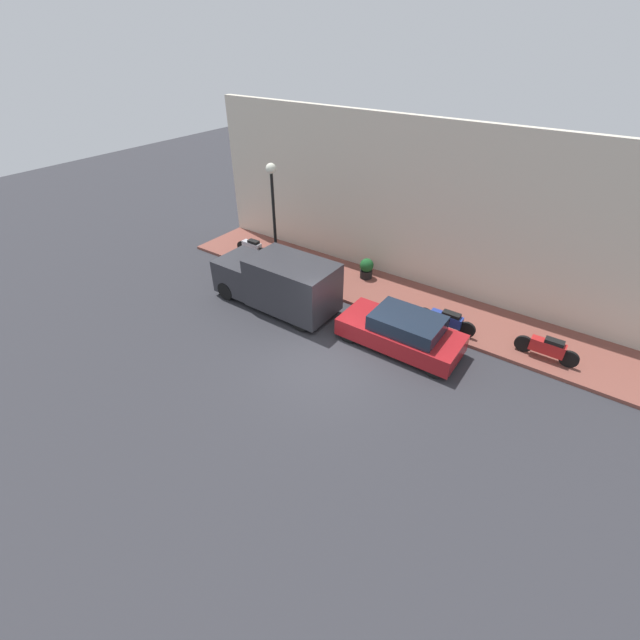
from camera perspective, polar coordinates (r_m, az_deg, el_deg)
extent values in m
plane|color=#2D2D33|center=(13.49, 0.66, -5.90)|extent=(60.00, 60.00, 0.00)
cube|color=brown|center=(16.92, 10.03, 3.10)|extent=(2.85, 19.46, 0.12)
cube|color=beige|center=(16.93, 13.57, 14.28)|extent=(0.30, 19.46, 6.27)
cube|color=maroon|center=(14.16, 10.59, -1.91)|extent=(1.71, 3.98, 0.60)
cube|color=#192333|center=(13.79, 11.56, -0.37)|extent=(1.50, 2.19, 0.49)
cylinder|color=black|center=(14.26, 3.76, -1.79)|extent=(0.20, 0.63, 0.63)
cylinder|color=black|center=(15.32, 6.67, 0.89)|extent=(0.20, 0.63, 0.63)
cylinder|color=black|center=(13.31, 14.99, -6.22)|extent=(0.20, 0.63, 0.63)
cylinder|color=black|center=(14.44, 17.22, -3.02)|extent=(0.20, 0.63, 0.63)
cube|color=#2D2D33|center=(15.39, -3.68, 4.67)|extent=(1.89, 3.12, 1.81)
cube|color=#2D2D33|center=(16.95, -10.08, 6.16)|extent=(1.79, 1.68, 1.27)
cube|color=#192333|center=(16.95, -10.82, 7.43)|extent=(1.60, 0.93, 0.51)
cylinder|color=black|center=(16.86, -12.39, 3.84)|extent=(0.22, 0.72, 0.72)
cylinder|color=black|center=(17.82, -8.67, 6.07)|extent=(0.22, 0.72, 0.72)
cylinder|color=black|center=(14.74, -2.62, -0.19)|extent=(0.22, 0.72, 0.72)
cylinder|color=black|center=(15.84, 0.95, 2.56)|extent=(0.22, 0.72, 0.72)
cube|color=navy|center=(15.15, 16.47, 0.14)|extent=(0.30, 1.10, 0.36)
cube|color=black|center=(14.99, 17.14, 0.71)|extent=(0.27, 0.60, 0.12)
cylinder|color=black|center=(15.41, 13.82, 0.63)|extent=(0.10, 0.56, 0.56)
cylinder|color=black|center=(15.07, 19.00, -1.22)|extent=(0.10, 0.56, 0.56)
cube|color=#B21E1E|center=(15.00, 28.05, -3.21)|extent=(0.30, 1.01, 0.41)
cube|color=black|center=(14.86, 28.82, -2.57)|extent=(0.27, 0.55, 0.12)
cylinder|color=black|center=(15.11, 25.51, -2.86)|extent=(0.10, 0.56, 0.56)
cylinder|color=black|center=(15.09, 30.26, -4.52)|extent=(0.10, 0.56, 0.56)
cube|color=black|center=(17.73, -0.72, 7.23)|extent=(0.30, 1.07, 0.45)
cube|color=black|center=(17.53, -0.33, 7.93)|extent=(0.27, 0.59, 0.12)
cylinder|color=black|center=(18.20, -2.53, 7.30)|extent=(0.10, 0.60, 0.60)
cylinder|color=black|center=(17.46, 1.18, 6.08)|extent=(0.10, 0.60, 0.60)
cube|color=#B7B7BF|center=(19.68, -9.07, 9.62)|extent=(0.30, 0.94, 0.44)
cube|color=black|center=(19.48, -8.87, 10.27)|extent=(0.27, 0.52, 0.12)
cylinder|color=black|center=(20.14, -10.30, 9.55)|extent=(0.10, 0.57, 0.57)
cylinder|color=black|center=(19.37, -7.70, 8.75)|extent=(0.10, 0.57, 0.57)
cylinder|color=black|center=(17.75, -6.09, 12.66)|extent=(0.12, 0.12, 4.11)
sphere|color=silver|center=(17.06, -6.56, 19.44)|extent=(0.40, 0.40, 0.40)
cylinder|color=black|center=(17.89, 6.17, 6.15)|extent=(0.50, 0.50, 0.34)
sphere|color=#195123|center=(17.71, 6.25, 7.27)|extent=(0.56, 0.56, 0.56)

